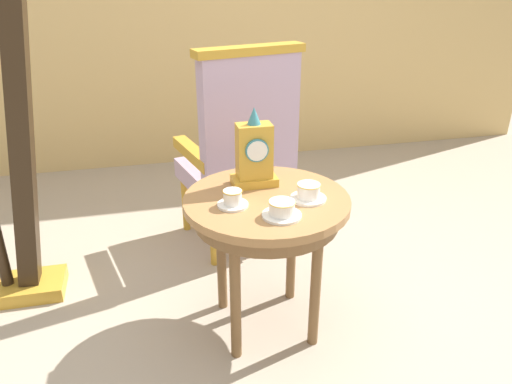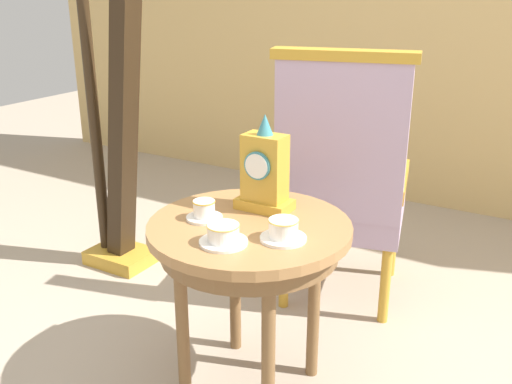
{
  "view_description": "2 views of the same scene",
  "coord_description": "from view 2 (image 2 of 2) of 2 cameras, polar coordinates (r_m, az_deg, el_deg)",
  "views": [
    {
      "loc": [
        -0.4,
        -1.67,
        1.49
      ],
      "look_at": [
        0.03,
        0.13,
        0.63
      ],
      "focal_mm": 34.61,
      "sensor_mm": 36.0,
      "label": 1
    },
    {
      "loc": [
        0.96,
        -1.44,
        1.39
      ],
      "look_at": [
        -0.0,
        0.21,
        0.69
      ],
      "focal_mm": 40.82,
      "sensor_mm": 36.0,
      "label": 2
    }
  ],
  "objects": [
    {
      "name": "harp",
      "position": [
        2.86,
        -13.66,
        6.39
      ],
      "size": [
        0.4,
        0.24,
        1.82
      ],
      "color": "gold",
      "rests_on": "ground"
    },
    {
      "name": "teacup_center",
      "position": [
        1.78,
        2.7,
        -3.79
      ],
      "size": [
        0.14,
        0.14,
        0.07
      ],
      "color": "white",
      "rests_on": "side_table"
    },
    {
      "name": "side_table",
      "position": [
        1.94,
        -0.63,
        -5.21
      ],
      "size": [
        0.68,
        0.68,
        0.64
      ],
      "color": "#9E7042",
      "rests_on": "ground"
    },
    {
      "name": "mantel_clock",
      "position": [
        1.98,
        0.84,
        1.96
      ],
      "size": [
        0.19,
        0.11,
        0.34
      ],
      "color": "gold",
      "rests_on": "side_table"
    },
    {
      "name": "teacup_left",
      "position": [
        1.94,
        -5.1,
        -1.87
      ],
      "size": [
        0.12,
        0.12,
        0.07
      ],
      "color": "white",
      "rests_on": "side_table"
    },
    {
      "name": "armchair",
      "position": [
        2.5,
        8.44,
        1.37
      ],
      "size": [
        0.65,
        0.64,
        1.14
      ],
      "color": "#B299B7",
      "rests_on": "ground"
    },
    {
      "name": "teacup_right",
      "position": [
        1.76,
        -3.22,
        -4.21
      ],
      "size": [
        0.15,
        0.15,
        0.06
      ],
      "color": "white",
      "rests_on": "side_table"
    }
  ]
}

